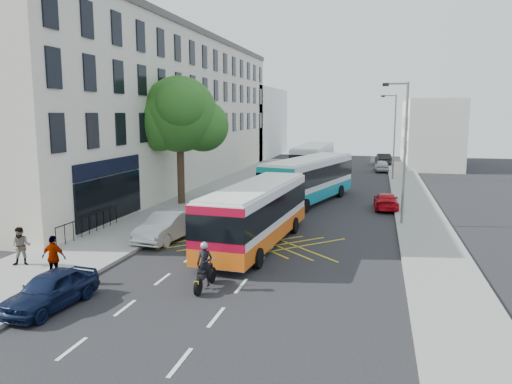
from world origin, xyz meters
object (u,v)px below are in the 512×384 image
Objects in this scene: parked_car_blue at (51,290)px; bus_far at (313,160)px; parked_car_silver at (167,226)px; red_hatchback at (386,201)px; distant_car_grey at (316,160)px; distant_car_silver at (382,166)px; bus_near at (257,214)px; pedestrian_far at (54,258)px; distant_car_dark at (383,159)px; lamp_far at (393,132)px; bus_mid at (309,179)px; lamp_near at (403,146)px; motorbike at (205,267)px; pedestrian_near at (21,246)px; street_tree at (179,115)px.

bus_far is at bearing 89.42° from parked_car_blue.
parked_car_silver reaches higher than red_hatchback.
distant_car_silver is at bearing -35.17° from distant_car_grey.
pedestrian_far is (-6.16, -7.26, -0.57)m from bus_near.
parked_car_silver is at bearing 68.10° from distant_car_dark.
lamp_far is 4.67× the size of pedestrian_far.
bus_mid is 14.09m from bus_far.
red_hatchback is at bearing 67.61° from parked_car_blue.
lamp_far reaches higher than bus_far.
lamp_near is 13.84m from parked_car_silver.
bus_near is 5.34× the size of motorbike.
parked_car_silver is (-4.06, -26.73, -1.01)m from bus_far.
motorbike reaches higher than pedestrian_near.
distant_car_dark is at bearing -104.97° from pedestrian_far.
bus_far is 6.89× the size of pedestrian_far.
street_tree is 1.99× the size of parked_car_silver.
parked_car_silver is at bearing -172.99° from bus_near.
pedestrian_near is 0.95× the size of pedestrian_far.
parked_car_blue is 0.97× the size of distant_car_silver.
distant_car_silver is at bearing 97.06° from lamp_far.
street_tree is 1.99× the size of distant_car_dark.
street_tree is 4.34× the size of motorbike.
distant_car_silver is 2.22× the size of pedestrian_far.
motorbike reaches higher than parked_car_silver.
distant_car_grey is 1.16× the size of distant_car_dark.
bus_far reaches higher than parked_car_silver.
street_tree is 29.87m from distant_car_grey.
parked_car_silver is at bearing -71.92° from street_tree.
distant_car_dark is at bearing 92.73° from lamp_far.
motorbike is 5.28m from parked_car_blue.
distant_car_grey is (-8.71, 11.69, -3.90)m from lamp_far.
lamp_far is 36.07m from pedestrian_far.
pedestrian_near reaches higher than distant_car_grey.
parked_car_silver is at bearing 95.27° from parked_car_blue.
lamp_near is 1.00× the size of lamp_far.
lamp_near reaches higher than distant_car_silver.
lamp_near is 1.81× the size of distant_car_dark.
distant_car_silver is (6.50, 39.99, -0.20)m from motorbike.
pedestrian_far is at bearing -95.27° from parked_car_silver.
parked_car_blue is at bearing -108.36° from lamp_far.
lamp_near is 6.39m from red_hatchback.
street_tree is 19.58m from parked_car_blue.
street_tree is 10.31m from bus_mid.
pedestrian_far is (2.45, -1.25, 0.05)m from pedestrian_near.
street_tree is 0.75× the size of bus_mid.
parked_car_blue is 2.27× the size of pedestrian_near.
pedestrian_near is (-8.24, 0.49, 0.11)m from motorbike.
street_tree is 0.81× the size of bus_near.
lamp_far is 15.67m from red_hatchback.
street_tree is 17.24m from pedestrian_far.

